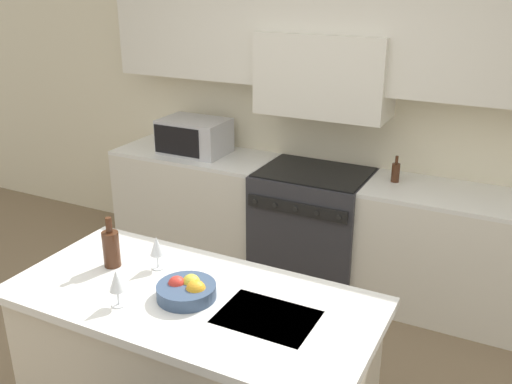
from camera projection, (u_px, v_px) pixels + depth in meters
The scene contains 10 objects.
back_cabinetry at pixel (331, 79), 4.34m from camera, with size 10.00×0.46×2.70m.
back_counter at pixel (313, 226), 4.54m from camera, with size 3.55×0.62×0.92m.
range_stove at pixel (312, 227), 4.52m from camera, with size 0.84×0.70×0.93m.
microwave at pixel (194, 136), 4.78m from camera, with size 0.55×0.39×0.29m.
kitchen_island at pixel (194, 371), 2.91m from camera, with size 1.82×0.87×0.90m.
wine_bottle at pixel (111, 248), 2.99m from camera, with size 0.09×0.09×0.28m.
wine_glass_near at pixel (117, 282), 2.63m from camera, with size 0.07×0.07×0.18m.
wine_glass_far at pixel (157, 247), 2.96m from camera, with size 0.07×0.07×0.18m.
fruit_bowl at pixel (187, 290), 2.72m from camera, with size 0.29×0.29×0.10m.
oil_bottle_on_counter at pixel (396, 172), 4.14m from camera, with size 0.06×0.06×0.20m.
Camera 1 is at (1.46, -2.02, 2.36)m, focal length 40.00 mm.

